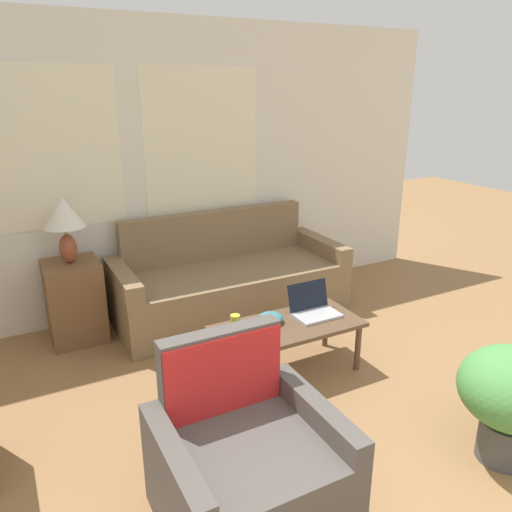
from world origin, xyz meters
TOP-DOWN VIEW (x-y plane):
  - wall_back at (-0.00, 3.98)m, footprint 6.20×0.06m
  - couch at (0.62, 3.54)m, footprint 2.10×0.85m
  - armchair at (-0.29, 1.37)m, footprint 0.84×0.75m
  - side_table at (-0.72, 3.66)m, footprint 0.43×0.43m
  - table_lamp at (-0.72, 3.66)m, footprint 0.32×0.32m
  - coffee_table at (0.55, 2.37)m, footprint 1.09×0.51m
  - laptop at (0.82, 2.43)m, footprint 0.34×0.27m
  - cup_navy at (0.26, 2.24)m, footprint 0.07×0.07m
  - cup_yellow at (0.28, 2.37)m, footprint 0.09×0.09m
  - cup_white at (0.22, 2.54)m, footprint 0.07×0.07m
  - snack_bowl at (0.46, 2.46)m, footprint 0.18×0.18m
  - tv_remote at (0.13, 2.42)m, footprint 0.11×0.15m
  - potted_plant at (1.18, 1.02)m, footprint 0.59×0.59m

SIDE VIEW (x-z plane):
  - armchair at x=-0.29m, z-range -0.17..0.72m
  - couch at x=0.62m, z-range -0.18..0.74m
  - side_table at x=-0.72m, z-range 0.00..0.68m
  - coffee_table at x=0.55m, z-range 0.16..0.55m
  - tv_remote at x=0.13m, z-range 0.40..0.42m
  - potted_plant at x=1.18m, z-range 0.08..0.77m
  - snack_bowl at x=0.46m, z-range 0.40..0.47m
  - cup_yellow at x=0.28m, z-range 0.40..0.47m
  - cup_navy at x=0.26m, z-range 0.40..0.47m
  - cup_white at x=0.22m, z-range 0.40..0.48m
  - laptop at x=0.82m, z-range 0.34..0.56m
  - table_lamp at x=-0.72m, z-range 0.78..1.32m
  - wall_back at x=0.00m, z-range 0.01..2.61m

